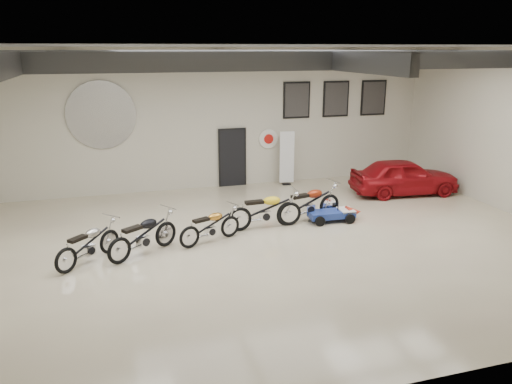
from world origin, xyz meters
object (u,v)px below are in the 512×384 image
object	(u,v)px
go_kart	(336,211)
motorcycle_red	(309,203)
motorcycle_silver	(88,243)
motorcycle_gold	(210,225)
banner_stand	(287,159)
vintage_car	(404,176)
motorcycle_black	(143,234)
motorcycle_yellow	(265,209)

from	to	relation	value
go_kart	motorcycle_red	bearing A→B (deg)	166.51
motorcycle_silver	motorcycle_gold	distance (m)	3.09
banner_stand	vintage_car	xyz separation A→B (m)	(3.52, -2.36, -0.35)
motorcycle_black	vintage_car	distance (m)	9.64
motorcycle_silver	motorcycle_black	bearing A→B (deg)	-37.73
motorcycle_black	motorcycle_red	xyz separation A→B (m)	(4.90, 1.17, 0.04)
motorcycle_gold	vintage_car	world-z (taller)	vintage_car
banner_stand	motorcycle_yellow	world-z (taller)	banner_stand
motorcycle_yellow	motorcycle_silver	bearing A→B (deg)	-168.97
motorcycle_red	go_kart	xyz separation A→B (m)	(0.77, -0.23, -0.27)
motorcycle_silver	banner_stand	bearing A→B (deg)	-5.91
go_kart	motorcycle_silver	bearing A→B (deg)	-168.33
banner_stand	motorcycle_gold	distance (m)	6.31
motorcycle_black	go_kart	bearing A→B (deg)	-24.50
motorcycle_yellow	go_kart	size ratio (longest dim) A/B	1.30
motorcycle_silver	go_kart	distance (m)	7.05
motorcycle_yellow	motorcycle_red	size ratio (longest dim) A/B	0.98
motorcycle_silver	motorcycle_yellow	distance (m)	4.89
go_kart	vintage_car	world-z (taller)	vintage_car
banner_stand	motorcycle_silver	distance (m)	8.82
motorcycle_black	motorcycle_gold	distance (m)	1.79
motorcycle_yellow	vintage_car	xyz separation A→B (m)	(5.73, 1.93, 0.07)
motorcycle_gold	go_kart	distance (m)	3.97
motorcycle_yellow	go_kart	xyz separation A→B (m)	(2.20, -0.01, -0.26)
vintage_car	motorcycle_red	bearing A→B (deg)	118.10
banner_stand	vintage_car	bearing A→B (deg)	-26.22
motorcycle_gold	motorcycle_red	size ratio (longest dim) A/B	0.83
banner_stand	motorcycle_gold	xyz separation A→B (m)	(-3.92, -4.91, -0.51)
motorcycle_black	motorcycle_red	bearing A→B (deg)	-20.49
motorcycle_gold	go_kart	size ratio (longest dim) A/B	1.10
motorcycle_black	motorcycle_gold	size ratio (longest dim) A/B	1.12
motorcycle_silver	motorcycle_yellow	size ratio (longest dim) A/B	0.88
motorcycle_gold	go_kart	xyz separation A→B (m)	(3.92, 0.61, -0.17)
banner_stand	motorcycle_black	size ratio (longest dim) A/B	0.96
motorcycle_yellow	vintage_car	size ratio (longest dim) A/B	0.58
banner_stand	motorcycle_silver	size ratio (longest dim) A/B	1.04
motorcycle_yellow	motorcycle_red	world-z (taller)	motorcycle_red
motorcycle_black	banner_stand	bearing A→B (deg)	8.81
motorcycle_silver	motorcycle_yellow	bearing A→B (deg)	-30.74
motorcycle_black	motorcycle_gold	xyz separation A→B (m)	(1.76, 0.33, -0.06)
motorcycle_silver	vintage_car	world-z (taller)	vintage_car
motorcycle_silver	motorcycle_black	xyz separation A→B (m)	(1.30, 0.13, 0.04)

